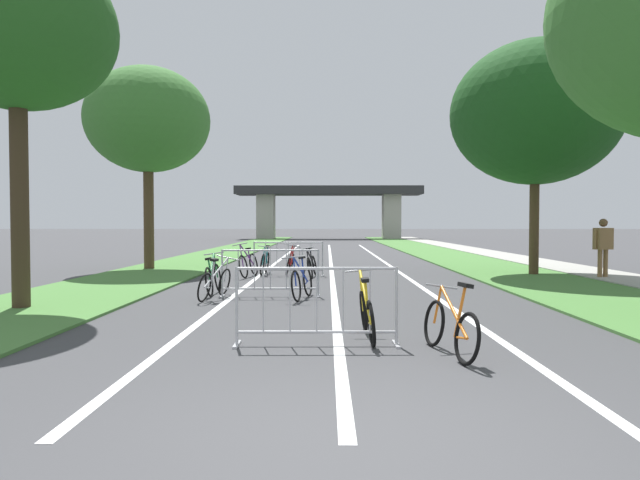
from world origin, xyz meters
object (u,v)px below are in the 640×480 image
Objects in this scene: bicycle_green_5 at (213,278)px; bicycle_yellow_8 at (367,314)px; crowd_barrier_second at (270,273)px; bicycle_silver_2 at (215,282)px; tree_right_maple_mid at (535,113)px; bicycle_purple_7 at (248,264)px; bicycle_black_1 at (312,265)px; crowd_barrier_third at (288,259)px; tree_left_cypress_far at (17,28)px; tree_left_oak_mid at (148,121)px; bicycle_blue_3 at (302,282)px; crowd_barrier_nearest at (317,307)px; bicycle_teal_6 at (265,262)px; bicycle_orange_0 at (450,327)px; bicycle_red_4 at (290,263)px; pedestrian_with_backpack at (603,243)px.

bicycle_yellow_8 reaches higher than bicycle_green_5.
crowd_barrier_second is 1.22m from bicycle_silver_2.
tree_right_maple_mid is 4.24× the size of bicycle_silver_2.
bicycle_green_5 is 1.01× the size of bicycle_purple_7.
crowd_barrier_third is at bearing -24.99° from bicycle_black_1.
tree_left_cypress_far is 4.00× the size of bicycle_silver_2.
bicycle_black_1 reaches higher than bicycle_silver_2.
bicycle_blue_3 is (5.68, -7.42, -4.82)m from tree_left_oak_mid.
crowd_barrier_nearest is 5.03m from crowd_barrier_second.
bicycle_silver_2 is 4.89m from bicycle_purple_7.
bicycle_silver_2 is 0.98× the size of bicycle_teal_6.
crowd_barrier_nearest is at bearing 98.44° from bicycle_black_1.
bicycle_black_1 is at bearing 94.80° from bicycle_yellow_8.
bicycle_black_1 is 0.95× the size of bicycle_yellow_8.
bicycle_orange_0 is at bearing 109.59° from bicycle_teal_6.
tree_left_cypress_far reaches higher than bicycle_red_4.
tree_left_cypress_far is 14.07m from tree_right_maple_mid.
bicycle_purple_7 reaches higher than crowd_barrier_nearest.
bicycle_green_5 reaches higher than bicycle_black_1.
bicycle_silver_2 is at bearing 124.21° from bicycle_yellow_8.
bicycle_teal_6 is (0.62, 5.04, -0.00)m from bicycle_green_5.
bicycle_silver_2 is at bearing 13.81° from bicycle_blue_3.
bicycle_blue_3 is at bearing -52.56° from tree_left_oak_mid.
tree_left_oak_mid is (-0.46, 8.98, -0.06)m from tree_left_cypress_far.
bicycle_green_5 is at bearing 163.52° from crowd_barrier_second.
pedestrian_with_backpack is (6.44, 9.30, 0.72)m from bicycle_orange_0.
crowd_barrier_nearest is at bearing 151.42° from bicycle_orange_0.
crowd_barrier_second is at bearing 99.35° from bicycle_teal_6.
tree_left_oak_mid is 4.05× the size of bicycle_teal_6.
bicycle_purple_7 reaches higher than bicycle_black_1.
bicycle_blue_3 is at bearing 13.03° from bicycle_silver_2.
bicycle_yellow_8 is at bearing 124.32° from bicycle_orange_0.
bicycle_orange_0 is 0.96× the size of bicycle_green_5.
bicycle_blue_3 is 0.96× the size of bicycle_purple_7.
bicycle_orange_0 is 11.33m from pedestrian_with_backpack.
bicycle_orange_0 is 10.08m from bicycle_black_1.
tree_right_maple_mid is 4.17× the size of bicycle_teal_6.
pedestrian_with_backpack is (14.19, -3.22, -4.12)m from tree_left_oak_mid.
bicycle_green_5 is 1.00× the size of bicycle_yellow_8.
tree_left_oak_mid is 9.00m from bicycle_green_5.
tree_left_oak_mid is 4.12× the size of bicycle_silver_2.
bicycle_red_4 is 10.14m from bicycle_yellow_8.
bicycle_purple_7 is (-1.84, 4.84, 0.01)m from bicycle_blue_3.
bicycle_yellow_8 is (0.70, 0.42, -0.16)m from crowd_barrier_nearest.
crowd_barrier_third is at bearing -23.40° from tree_left_oak_mid.
bicycle_silver_2 is (-1.15, -0.39, -0.16)m from crowd_barrier_second.
bicycle_yellow_8 is (1.82, -4.48, -0.16)m from crowd_barrier_second.
tree_left_cypress_far is at bearing 151.91° from crowd_barrier_nearest.
crowd_barrier_second is at bearing 22.86° from tree_left_cypress_far.
crowd_barrier_nearest is at bearing -28.09° from tree_left_cypress_far.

